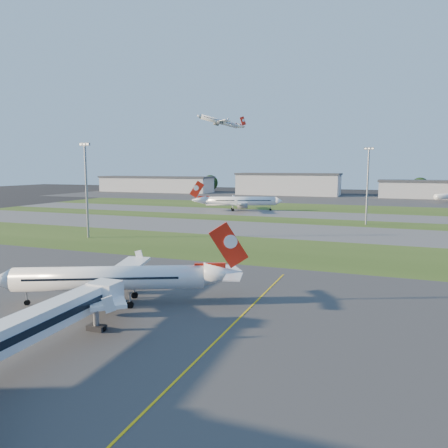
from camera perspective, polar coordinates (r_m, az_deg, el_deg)
The scene contains 22 objects.
ground at distance 54.34m, azimuth -5.07°, elevation -13.41°, with size 700.00×700.00×0.00m, color black.
apron_near at distance 54.34m, azimuth -5.07°, elevation -13.40°, with size 300.00×70.00×0.01m, color #333335.
grass_strip_a at distance 101.95m, azimuth 7.87°, elevation -3.55°, with size 300.00×34.00×0.01m, color #2E4617.
taxiway_a at distance 133.87m, azimuth 11.09°, elevation -0.99°, with size 300.00×32.00×0.01m, color #515154.
grass_strip_b at distance 158.35m, azimuth 12.65°, elevation 0.26°, with size 300.00×18.00×0.01m, color #2E4617.
taxiway_b at distance 180.01m, azimuth 13.68°, elevation 1.07°, with size 300.00×26.00×0.01m, color #515154.
grass_strip_c at distance 212.63m, azimuth 14.82°, elevation 1.99°, with size 300.00×40.00×0.01m, color #2E4617.
apron_far at distance 272.17m, azimuth 16.20°, elevation 3.08°, with size 400.00×80.00×0.01m, color #333335.
yellow_line at distance 52.47m, azimuth -0.00°, elevation -14.16°, with size 0.25×60.00×0.02m, color gold.
jet_bridge at distance 46.85m, azimuth -24.92°, elevation -12.35°, with size 4.20×26.90×6.20m.
airliner_parked at distance 64.17m, azimuth -14.42°, elevation -6.94°, with size 30.81×26.27×10.34m.
airliner_taxiing at distance 194.61m, azimuth 2.08°, elevation 2.98°, with size 36.29×30.78×11.93m.
airliner_departing at distance 279.86m, azimuth -0.59°, elevation 13.24°, with size 24.64×21.51×9.30m.
light_mast_west at distance 124.65m, azimuth -17.54°, elevation 5.03°, with size 3.20×0.70×25.80m.
light_mast_centre at distance 153.80m, azimuth 18.26°, elevation 5.39°, with size 3.20×0.70×25.80m.
hangar_far_west at distance 346.77m, azimuth -8.91°, elevation 5.18°, with size 91.80×23.00×12.20m.
hangar_west at distance 308.25m, azimuth 8.34°, elevation 5.19°, with size 71.40×23.00×15.20m.
hangar_east at distance 302.62m, azimuth 27.19°, elevation 4.03°, with size 81.60×23.00×11.20m.
tree_far_west at distance 378.97m, azimuth -13.21°, elevation 5.31°, with size 11.00×11.00×12.00m.
tree_west at distance 342.44m, azimuth -1.81°, elevation 5.40°, with size 12.10×12.10×13.20m.
tree_mid_west at distance 314.72m, azimuth 13.24°, elevation 4.79°, with size 9.90×9.90×10.80m.
tree_mid_east at distance 315.29m, azimuth 24.22°, elevation 4.52°, with size 11.55×11.55×12.60m.
Camera 1 is at (22.46, -45.55, 19.32)m, focal length 35.00 mm.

